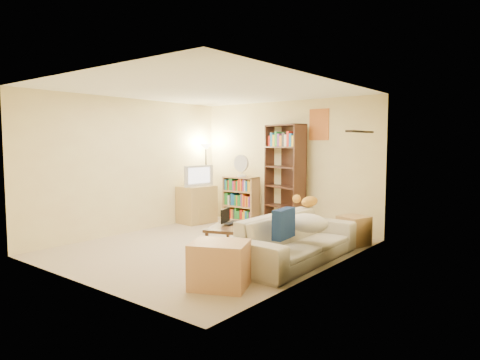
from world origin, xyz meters
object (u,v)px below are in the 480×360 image
object	(u,v)px
mug	(237,226)
floor_lamp	(206,159)
coffee_table	(232,235)
television	(197,176)
short_bookshelf	(241,200)
desk_fan	(241,166)
tabby_cat	(307,201)
sofa	(295,239)
tall_bookshelf	(285,174)
tv_stand	(197,204)
end_cabinet	(220,265)
side_table	(354,231)
laptop	(234,223)

from	to	relation	value
mug	floor_lamp	world-z (taller)	floor_lamp
coffee_table	mug	world-z (taller)	mug
television	floor_lamp	size ratio (longest dim) A/B	0.46
short_bookshelf	desk_fan	bearing A→B (deg)	-42.15
tabby_cat	coffee_table	xyz separation A→B (m)	(-0.70, -1.06, -0.46)
mug	floor_lamp	size ratio (longest dim) A/B	0.07
mug	desk_fan	size ratio (longest dim) A/B	0.26
sofa	tall_bookshelf	world-z (taller)	tall_bookshelf
mug	tv_stand	size ratio (longest dim) A/B	0.15
coffee_table	tabby_cat	bearing A→B (deg)	37.47
floor_lamp	mug	bearing A→B (deg)	-39.23
sofa	end_cabinet	xyz separation A→B (m)	(-0.12, -1.49, -0.06)
desk_fan	side_table	xyz separation A→B (m)	(2.61, -0.32, -0.97)
coffee_table	desk_fan	size ratio (longest dim) A/B	2.43
coffee_table	tall_bookshelf	xyz separation A→B (m)	(-0.38, 2.07, 0.79)
coffee_table	short_bookshelf	size ratio (longest dim) A/B	1.13
coffee_table	floor_lamp	world-z (taller)	floor_lamp
tabby_cat	tv_stand	size ratio (longest dim) A/B	0.66
mug	side_table	bearing A→B (deg)	61.28
tall_bookshelf	floor_lamp	size ratio (longest dim) A/B	1.23
laptop	floor_lamp	world-z (taller)	floor_lamp
floor_lamp	laptop	bearing A→B (deg)	-38.70
tall_bookshelf	end_cabinet	bearing A→B (deg)	-51.21
sofa	laptop	distance (m)	1.02
tabby_cat	television	xyz separation A→B (m)	(-2.87, 0.41, 0.25)
mug	floor_lamp	bearing A→B (deg)	140.77
laptop	tv_stand	world-z (taller)	tv_stand
end_cabinet	coffee_table	bearing A→B (deg)	124.17
floor_lamp	tall_bookshelf	bearing A→B (deg)	5.99
tv_stand	floor_lamp	xyz separation A→B (m)	(-0.11, 0.41, 0.93)
sofa	tall_bookshelf	bearing A→B (deg)	35.70
tall_bookshelf	short_bookshelf	bearing A→B (deg)	-158.30
coffee_table	television	xyz separation A→B (m)	(-2.17, 1.47, 0.71)
coffee_table	laptop	xyz separation A→B (m)	(-0.01, 0.06, 0.17)
short_bookshelf	tall_bookshelf	bearing A→B (deg)	1.63
coffee_table	laptop	size ratio (longest dim) A/B	3.02
laptop	desk_fan	xyz separation A→B (m)	(-1.36, 1.91, 0.76)
sofa	short_bookshelf	world-z (taller)	short_bookshelf
end_cabinet	floor_lamp	bearing A→B (deg)	134.92
tv_stand	television	distance (m)	0.61
tabby_cat	tall_bookshelf	size ratio (longest dim) A/B	0.25
coffee_table	end_cabinet	distance (m)	1.55
tabby_cat	tall_bookshelf	world-z (taller)	tall_bookshelf
tabby_cat	side_table	distance (m)	0.95
sofa	television	world-z (taller)	television
laptop	end_cabinet	world-z (taller)	end_cabinet
mug	television	size ratio (longest dim) A/B	0.15
mug	coffee_table	bearing A→B (deg)	142.87
sofa	coffee_table	size ratio (longest dim) A/B	2.05
sofa	side_table	world-z (taller)	sofa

